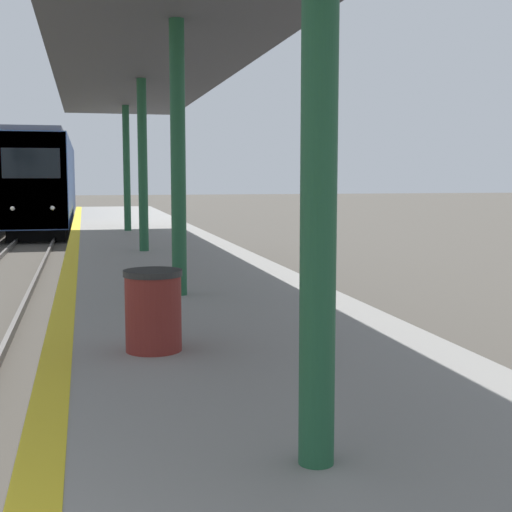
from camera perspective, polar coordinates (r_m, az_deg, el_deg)
train at (r=40.05m, az=-16.42°, el=5.73°), size 2.70×22.60×4.64m
station_canopy at (r=13.75m, az=-8.11°, el=15.69°), size 3.85×25.44×4.15m
trash_bin at (r=7.19m, az=-8.22°, el=-4.31°), size 0.59×0.59×0.81m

